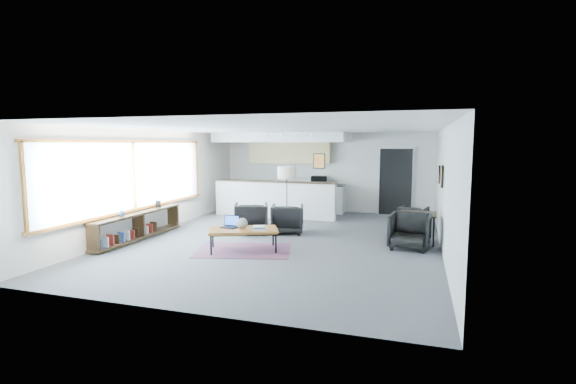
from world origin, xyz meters
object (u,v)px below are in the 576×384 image
(book_stack, at_px, (259,228))
(armchair_left, at_px, (251,217))
(coffee_table, at_px, (243,230))
(laptop, at_px, (231,224))
(floor_lamp, at_px, (287,175))
(armchair_right, at_px, (287,218))
(dining_chair_near, at_px, (410,232))
(ceramic_pot, at_px, (242,223))
(dining_chair_far, at_px, (413,219))
(dining_table, at_px, (418,216))
(microwave, at_px, (319,179))

(book_stack, xyz_separation_m, armchair_left, (-0.87, 1.68, -0.09))
(coffee_table, bearing_deg, laptop, 139.62)
(book_stack, height_order, floor_lamp, floor_lamp)
(armchair_right, height_order, dining_chair_near, armchair_right)
(ceramic_pot, bearing_deg, armchair_left, 106.16)
(floor_lamp, relative_size, dining_chair_far, 2.86)
(laptop, xyz_separation_m, dining_chair_near, (3.69, 1.10, -0.18))
(floor_lamp, bearing_deg, dining_chair_near, -19.42)
(laptop, xyz_separation_m, armchair_right, (0.71, 1.83, -0.13))
(laptop, relative_size, armchair_right, 0.43)
(dining_table, bearing_deg, armchair_right, 179.46)
(floor_lamp, relative_size, microwave, 3.43)
(coffee_table, bearing_deg, armchair_left, 82.54)
(laptop, distance_m, floor_lamp, 2.45)
(laptop, relative_size, book_stack, 0.98)
(ceramic_pot, height_order, dining_table, ceramic_pot)
(ceramic_pot, bearing_deg, book_stack, 3.17)
(laptop, xyz_separation_m, armchair_left, (-0.17, 1.59, -0.12))
(laptop, relative_size, floor_lamp, 0.21)
(ceramic_pot, bearing_deg, laptop, 160.12)
(laptop, distance_m, armchair_left, 1.60)
(armchair_left, distance_m, dining_table, 4.03)
(armchair_right, bearing_deg, dining_table, 165.73)
(dining_chair_far, xyz_separation_m, microwave, (-3.04, 2.04, 0.80))
(ceramic_pot, relative_size, dining_chair_far, 0.40)
(book_stack, bearing_deg, armchair_left, 117.29)
(dining_table, bearing_deg, dining_chair_near, -102.66)
(floor_lamp, xyz_separation_m, dining_table, (3.27, -0.41, -0.84))
(armchair_right, bearing_deg, microwave, -103.77)
(dining_table, xyz_separation_m, microwave, (-3.14, 3.50, 0.48))
(book_stack, height_order, dining_table, dining_table)
(armchair_left, distance_m, dining_chair_far, 4.26)
(book_stack, bearing_deg, dining_chair_near, 21.83)
(armchair_left, bearing_deg, dining_chair_near, 151.32)
(book_stack, height_order, armchair_right, armchair_right)
(dining_chair_near, distance_m, microwave, 5.20)
(armchair_right, height_order, floor_lamp, floor_lamp)
(ceramic_pot, relative_size, microwave, 0.48)
(laptop, relative_size, dining_chair_far, 0.59)
(floor_lamp, xyz_separation_m, dining_chair_far, (3.17, 1.05, -1.16))
(laptop, height_order, microwave, microwave)
(armchair_right, relative_size, dining_chair_near, 1.12)
(coffee_table, xyz_separation_m, dining_chair_near, (3.35, 1.20, -0.07))
(coffee_table, relative_size, floor_lamp, 0.96)
(ceramic_pot, relative_size, dining_chair_near, 0.33)
(dining_chair_far, relative_size, microwave, 1.20)
(ceramic_pot, bearing_deg, armchair_right, 78.78)
(laptop, bearing_deg, ceramic_pot, -19.35)
(floor_lamp, bearing_deg, laptop, -104.71)
(laptop, bearing_deg, coffee_table, -15.54)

